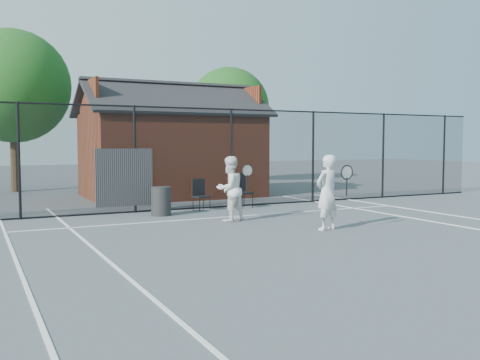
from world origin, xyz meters
name	(u,v)px	position (x,y,z in m)	size (l,w,h in m)	color
ground	(291,234)	(0.00, 0.00, 0.00)	(80.00, 80.00, 0.00)	#4D5459
court_lines	(328,244)	(0.00, -1.32, 0.01)	(11.02, 18.00, 0.01)	white
fence	(191,160)	(-0.30, 5.00, 1.45)	(22.04, 3.00, 3.00)	black
clubhouse	(171,152)	(0.50, 9.00, 1.61)	(6.50, 4.36, 4.19)	maroon
tree_left	(13,86)	(-4.50, 13.50, 4.19)	(4.48, 4.48, 6.44)	#332514
tree_right	(229,108)	(5.50, 14.50, 3.71)	(3.97, 3.97, 5.70)	#332514
player_front	(327,192)	(1.02, 0.12, 0.85)	(0.80, 0.62, 1.69)	silver
player_back	(230,189)	(-0.34, 2.32, 0.82)	(0.95, 0.82, 1.63)	white
chair_left	(243,191)	(1.20, 4.60, 0.51)	(0.49, 0.51, 1.01)	black
chair_right	(201,195)	(-0.16, 4.60, 0.44)	(0.43, 0.44, 0.89)	black
waste_bin	(161,201)	(-1.55, 4.10, 0.39)	(0.53, 0.53, 0.78)	black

